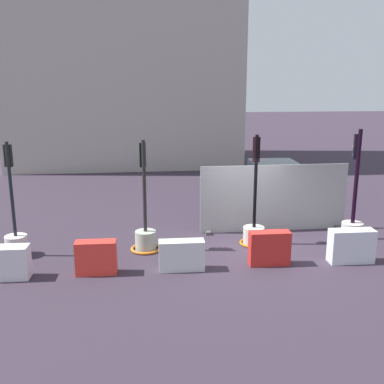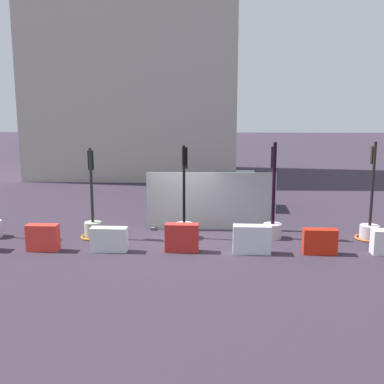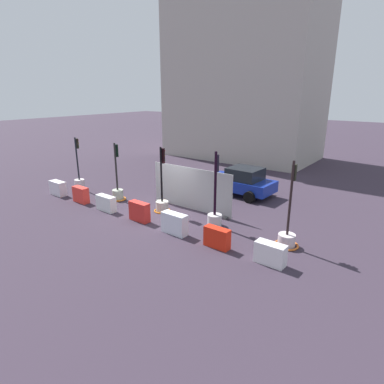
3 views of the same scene
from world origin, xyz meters
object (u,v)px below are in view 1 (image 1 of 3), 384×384
object	(u,v)px
traffic_light_1	(145,233)
construction_barrier_4	(351,246)
traffic_light_0	(15,234)
traffic_light_2	(254,226)
construction_barrier_2	(182,255)
traffic_light_3	(353,217)
construction_barrier_1	(96,258)
car_blue_estate	(267,182)
construction_barrier_0	(6,263)
construction_barrier_3	(269,248)

from	to	relation	value
traffic_light_1	construction_barrier_4	world-z (taller)	traffic_light_1
traffic_light_0	traffic_light_1	world-z (taller)	traffic_light_0
construction_barrier_4	traffic_light_2	bearing A→B (deg)	142.57
traffic_light_0	construction_barrier_2	bearing A→B (deg)	-19.17
traffic_light_3	traffic_light_0	bearing A→B (deg)	-179.10
traffic_light_3	construction_barrier_1	xyz separation A→B (m)	(-7.38, -1.64, -0.25)
construction_barrier_1	traffic_light_0	bearing A→B (deg)	146.55
traffic_light_1	car_blue_estate	xyz separation A→B (m)	(4.88, 4.84, 0.27)
traffic_light_0	car_blue_estate	bearing A→B (deg)	29.98
traffic_light_1	construction_barrier_0	bearing A→B (deg)	-156.02
construction_barrier_3	car_blue_estate	xyz separation A→B (m)	(1.76, 6.27, 0.33)
traffic_light_2	construction_barrier_3	bearing A→B (deg)	-89.94
traffic_light_3	traffic_light_2	bearing A→B (deg)	-178.99
construction_barrier_3	car_blue_estate	world-z (taller)	car_blue_estate
traffic_light_0	construction_barrier_2	size ratio (longest dim) A/B	2.72
construction_barrier_3	car_blue_estate	size ratio (longest dim) A/B	0.27
construction_barrier_0	construction_barrier_3	size ratio (longest dim) A/B	1.07
traffic_light_2	construction_barrier_1	bearing A→B (deg)	-160.05
construction_barrier_2	construction_barrier_4	bearing A→B (deg)	-0.63
traffic_light_1	traffic_light_3	bearing A→B (deg)	1.55
construction_barrier_3	construction_barrier_2	bearing A→B (deg)	-178.43
construction_barrier_0	construction_barrier_3	world-z (taller)	construction_barrier_3
traffic_light_3	car_blue_estate	world-z (taller)	traffic_light_3
traffic_light_1	car_blue_estate	world-z (taller)	traffic_light_1
car_blue_estate	construction_barrier_1	bearing A→B (deg)	-134.11
construction_barrier_2	construction_barrier_4	size ratio (longest dim) A/B	0.98
traffic_light_0	traffic_light_1	bearing A→B (deg)	-0.27
construction_barrier_2	construction_barrier_3	size ratio (longest dim) A/B	1.09
traffic_light_1	construction_barrier_0	size ratio (longest dim) A/B	2.77
traffic_light_1	traffic_light_3	world-z (taller)	traffic_light_3
construction_barrier_4	construction_barrier_0	bearing A→B (deg)	179.67
traffic_light_2	construction_barrier_2	xyz separation A→B (m)	(-2.27, -1.61, -0.16)
traffic_light_0	traffic_light_2	xyz separation A→B (m)	(6.61, 0.10, -0.07)
traffic_light_2	construction_barrier_4	xyz separation A→B (m)	(2.16, -1.65, -0.10)
construction_barrier_0	car_blue_estate	size ratio (longest dim) A/B	0.28
construction_barrier_1	construction_barrier_3	bearing A→B (deg)	0.51
construction_barrier_3	construction_barrier_4	distance (m)	2.16
construction_barrier_2	construction_barrier_3	xyz separation A→B (m)	(2.27, 0.06, 0.06)
traffic_light_2	construction_barrier_2	distance (m)	2.78
traffic_light_3	construction_barrier_3	bearing A→B (deg)	-152.16
traffic_light_0	construction_barrier_3	world-z (taller)	traffic_light_0
construction_barrier_2	construction_barrier_4	world-z (taller)	construction_barrier_4
traffic_light_3	construction_barrier_1	size ratio (longest dim) A/B	3.30
traffic_light_2	construction_barrier_1	world-z (taller)	traffic_light_2
construction_barrier_1	construction_barrier_3	distance (m)	4.36
construction_barrier_0	construction_barrier_1	xyz separation A→B (m)	(2.12, 0.02, 0.02)
construction_barrier_2	construction_barrier_3	world-z (taller)	construction_barrier_3
construction_barrier_0	traffic_light_0	bearing A→B (deg)	94.86
traffic_light_0	construction_barrier_0	distance (m)	1.53
traffic_light_1	construction_barrier_1	world-z (taller)	traffic_light_1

